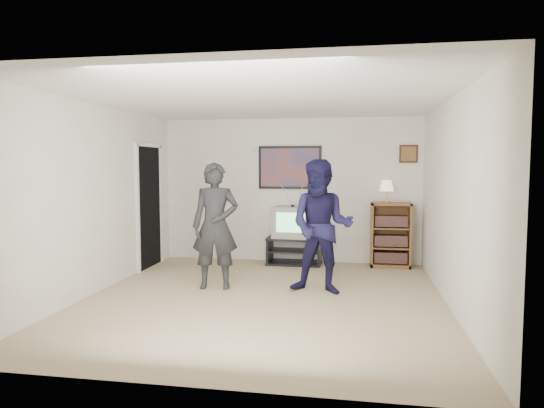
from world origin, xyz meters
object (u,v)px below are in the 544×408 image
(media_stand, at_px, (294,251))
(person_short, at_px, (322,227))
(bookshelf, at_px, (391,235))
(person_tall, at_px, (215,226))
(crt_television, at_px, (293,222))

(media_stand, xyz_separation_m, person_short, (0.58, -1.80, 0.65))
(bookshelf, distance_m, person_tall, 3.10)
(bookshelf, bearing_deg, crt_television, -178.25)
(crt_television, height_order, person_short, person_short)
(media_stand, xyz_separation_m, person_tall, (-0.87, -1.79, 0.63))
(bookshelf, bearing_deg, media_stand, -178.21)
(crt_television, height_order, person_tall, person_tall)
(media_stand, bearing_deg, bookshelf, 2.52)
(crt_television, distance_m, bookshelf, 1.65)
(person_tall, xyz_separation_m, person_short, (1.45, -0.01, 0.02))
(bookshelf, distance_m, person_short, 2.14)
(bookshelf, relative_size, person_tall, 0.62)
(person_tall, relative_size, person_short, 0.98)
(crt_television, relative_size, person_short, 0.35)
(person_short, bearing_deg, person_tall, -172.61)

